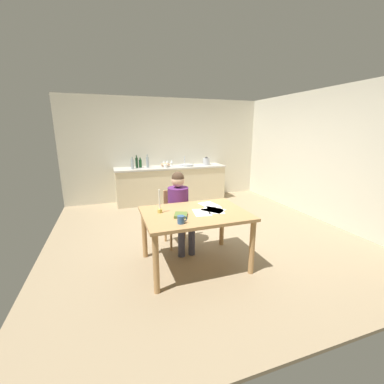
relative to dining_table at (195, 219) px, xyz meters
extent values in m
cube|color=#937F60|center=(0.49, 0.95, -0.68)|extent=(5.20, 5.20, 0.04)
cube|color=beige|center=(0.49, 3.55, 0.64)|extent=(5.20, 0.12, 2.60)
cube|color=beige|center=(3.09, 0.95, 0.64)|extent=(0.12, 5.20, 2.60)
cube|color=beige|center=(0.49, 3.19, -0.23)|extent=(2.77, 0.60, 0.86)
cube|color=#B7B2A8|center=(0.49, 3.19, 0.22)|extent=(2.81, 0.64, 0.04)
cube|color=tan|center=(0.00, 0.00, 0.08)|extent=(1.35, 1.00, 0.04)
cylinder|color=tan|center=(-0.62, -0.44, -0.30)|extent=(0.07, 0.07, 0.72)
cylinder|color=tan|center=(0.62, -0.44, -0.30)|extent=(0.07, 0.07, 0.72)
cylinder|color=tan|center=(-0.62, 0.44, -0.30)|extent=(0.07, 0.07, 0.72)
cylinder|color=tan|center=(0.62, 0.44, -0.30)|extent=(0.07, 0.07, 0.72)
cube|color=tan|center=(-0.04, 0.68, -0.20)|extent=(0.41, 0.41, 0.04)
cube|color=tan|center=(-0.05, 0.86, 0.01)|extent=(0.36, 0.04, 0.40)
cylinder|color=tan|center=(-0.21, 0.50, -0.44)|extent=(0.04, 0.04, 0.45)
cylinder|color=tan|center=(0.13, 0.51, -0.44)|extent=(0.04, 0.04, 0.45)
cylinder|color=tan|center=(-0.22, 0.84, -0.44)|extent=(0.04, 0.04, 0.45)
cylinder|color=tan|center=(0.12, 0.85, -0.44)|extent=(0.04, 0.04, 0.45)
cylinder|color=#592666|center=(-0.04, 0.66, 0.04)|extent=(0.33, 0.33, 0.50)
sphere|color=#D8AD8C|center=(-0.04, 0.66, 0.40)|extent=(0.20, 0.20, 0.20)
sphere|color=#473323|center=(-0.04, 0.66, 0.44)|extent=(0.19, 0.19, 0.19)
cylinder|color=#383847|center=(-0.12, 0.46, -0.21)|extent=(0.14, 0.38, 0.13)
cylinder|color=#383847|center=(-0.11, 0.27, -0.44)|extent=(0.10, 0.10, 0.45)
cylinder|color=#383847|center=(0.04, 0.47, -0.21)|extent=(0.14, 0.38, 0.13)
cylinder|color=#383847|center=(0.05, 0.28, -0.44)|extent=(0.10, 0.10, 0.45)
cylinder|color=#33598C|center=(-0.29, -0.32, 0.15)|extent=(0.08, 0.08, 0.09)
torus|color=#33598C|center=(-0.24, -0.32, 0.15)|extent=(0.06, 0.01, 0.06)
cylinder|color=gold|center=(-0.44, 0.13, 0.12)|extent=(0.06, 0.06, 0.05)
cylinder|color=white|center=(-0.44, 0.13, 0.28)|extent=(0.02, 0.02, 0.26)
cube|color=#586F32|center=(-0.22, -0.09, 0.12)|extent=(0.22, 0.23, 0.03)
cube|color=white|center=(0.08, -0.04, 0.10)|extent=(0.25, 0.32, 0.00)
cube|color=white|center=(0.29, -0.02, 0.10)|extent=(0.28, 0.34, 0.00)
cube|color=white|center=(0.26, 0.01, 0.10)|extent=(0.35, 0.36, 0.00)
cube|color=white|center=(0.31, 0.25, 0.10)|extent=(0.26, 0.33, 0.00)
cylinder|color=#B2B7BC|center=(0.91, 3.19, 0.26)|extent=(0.36, 0.36, 0.04)
cylinder|color=silver|center=(0.91, 3.35, 0.36)|extent=(0.02, 0.02, 0.24)
cylinder|color=#8C999E|center=(-0.48, 3.09, 0.35)|extent=(0.07, 0.07, 0.23)
cylinder|color=#8C999E|center=(-0.48, 3.09, 0.49)|extent=(0.03, 0.03, 0.06)
cylinder|color=black|center=(-0.36, 3.24, 0.36)|extent=(0.06, 0.06, 0.25)
cylinder|color=black|center=(-0.36, 3.24, 0.52)|extent=(0.03, 0.03, 0.06)
cylinder|color=#194C23|center=(-0.27, 3.29, 0.34)|extent=(0.07, 0.07, 0.20)
cylinder|color=#194C23|center=(-0.27, 3.29, 0.46)|extent=(0.03, 0.03, 0.05)
cylinder|color=#8C999E|center=(-0.10, 3.23, 0.37)|extent=(0.06, 0.06, 0.26)
cylinder|color=#8C999E|center=(-0.10, 3.23, 0.53)|extent=(0.03, 0.03, 0.06)
ellipsoid|color=tan|center=(0.35, 3.21, 0.29)|extent=(0.23, 0.23, 0.10)
cylinder|color=#B7BABF|center=(1.46, 3.19, 0.33)|extent=(0.18, 0.18, 0.18)
cone|color=#262628|center=(1.46, 3.19, 0.44)|extent=(0.11, 0.11, 0.04)
cylinder|color=silver|center=(0.55, 3.34, 0.24)|extent=(0.06, 0.06, 0.00)
cylinder|color=silver|center=(0.55, 3.34, 0.28)|extent=(0.01, 0.01, 0.07)
cone|color=silver|center=(0.55, 3.34, 0.35)|extent=(0.07, 0.07, 0.08)
cylinder|color=silver|center=(0.43, 3.34, 0.24)|extent=(0.06, 0.06, 0.00)
cylinder|color=silver|center=(0.43, 3.34, 0.28)|extent=(0.01, 0.01, 0.07)
cone|color=silver|center=(0.43, 3.34, 0.35)|extent=(0.07, 0.07, 0.08)
cylinder|color=silver|center=(0.34, 3.34, 0.24)|extent=(0.06, 0.06, 0.00)
cylinder|color=silver|center=(0.34, 3.34, 0.28)|extent=(0.01, 0.01, 0.07)
cone|color=silver|center=(0.34, 3.34, 0.35)|extent=(0.07, 0.07, 0.08)
cylinder|color=white|center=(0.31, 3.04, 0.28)|extent=(0.08, 0.08, 0.09)
torus|color=white|center=(0.35, 3.04, 0.29)|extent=(0.06, 0.01, 0.06)
camera|label=1|loc=(-1.04, -2.89, 1.15)|focal=23.04mm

